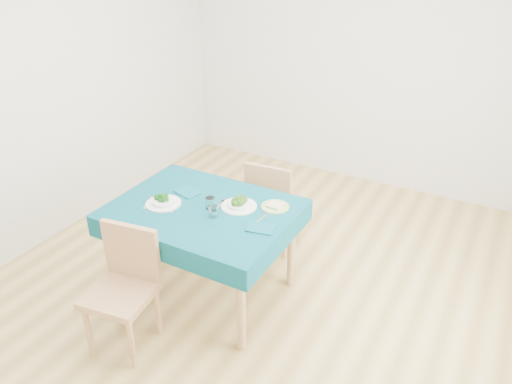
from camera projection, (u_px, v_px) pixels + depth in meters
The scene contains 16 objects.
room_shell at pixel (256, 127), 3.34m from camera, with size 4.02×4.52×2.73m.
table at pixel (205, 251), 3.74m from camera, with size 1.28×0.98×0.76m, color #074553.
chair_near at pixel (118, 285), 3.19m from camera, with size 0.41×0.44×1.01m, color #AE7F52.
chair_far at pixel (275, 196), 4.26m from camera, with size 0.40×0.43×0.99m, color #AE7F52.
bowl_near at pixel (163, 199), 3.59m from camera, with size 0.26×0.26×0.08m, color white, non-canonical shape.
bowl_far at pixel (239, 202), 3.55m from camera, with size 0.26×0.26×0.08m, color white, non-canonical shape.
fork_near at pixel (148, 203), 3.61m from camera, with size 0.02×0.16×0.00m, color silver.
knife_near at pixel (175, 206), 3.58m from camera, with size 0.02×0.20×0.00m, color silver.
fork_far at pixel (219, 206), 3.58m from camera, with size 0.02×0.17×0.00m, color silver.
knife_far at pixel (259, 220), 3.40m from camera, with size 0.02×0.22×0.00m, color silver.
napkin_near at pixel (187, 192), 3.75m from camera, with size 0.19×0.13×0.01m, color #0A4E5C.
napkin_far at pixel (261, 228), 3.31m from camera, with size 0.18×0.13×0.01m, color #0A4E5C.
tumbler_center at pixel (210, 203), 3.53m from camera, with size 0.07×0.07×0.09m, color white.
tumbler_side at pixel (213, 211), 3.43m from camera, with size 0.07×0.07×0.08m, color white.
side_plate at pixel (275, 207), 3.56m from camera, with size 0.20×0.20×0.01m, color #97BD5C.
bread_slice at pixel (275, 205), 3.56m from camera, with size 0.10×0.10×0.02m, color beige.
Camera 1 is at (1.52, -2.76, 2.54)m, focal length 35.00 mm.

